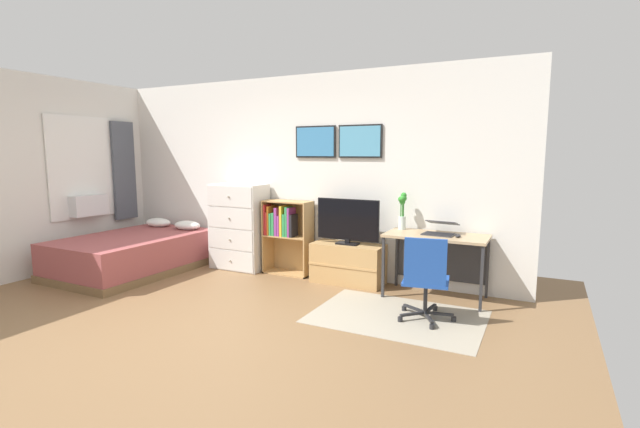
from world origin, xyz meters
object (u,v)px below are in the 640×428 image
at_px(bed, 134,253).
at_px(computer_mouse, 458,236).
at_px(laptop, 440,229).
at_px(office_chair, 426,277).
at_px(bookshelf, 285,230).
at_px(tv_stand, 348,264).
at_px(desk, 437,245).
at_px(bamboo_vase, 402,209).
at_px(dresser, 239,227).
at_px(television, 348,222).

bearing_deg(bed, computer_mouse, 9.17).
bearing_deg(laptop, office_chair, -81.83).
bearing_deg(computer_mouse, bookshelf, 175.21).
distance_m(tv_stand, desk, 1.18).
bearing_deg(computer_mouse, bamboo_vase, 161.87).
height_order(dresser, television, dresser).
relative_size(dresser, television, 1.46).
relative_size(bookshelf, desk, 0.89).
height_order(bed, laptop, laptop).
bearing_deg(bookshelf, bed, -156.29).
xyz_separation_m(laptop, bamboo_vase, (-0.48, 0.11, 0.18)).
relative_size(tv_stand, bamboo_vase, 2.06).
height_order(dresser, computer_mouse, dresser).
distance_m(bed, television, 3.09).
xyz_separation_m(television, bamboo_vase, (0.67, 0.10, 0.18)).
height_order(bookshelf, office_chair, bookshelf).
relative_size(dresser, bookshelf, 1.20).
xyz_separation_m(dresser, laptop, (2.86, -0.01, 0.19)).
bearing_deg(bed, bookshelf, 24.05).
relative_size(television, desk, 0.74).
bearing_deg(bed, office_chair, -0.71).
distance_m(dresser, bamboo_vase, 2.41).
distance_m(desk, bamboo_vase, 0.60).
height_order(bed, bookshelf, bookshelf).
distance_m(dresser, television, 1.71).
xyz_separation_m(dresser, office_chair, (2.91, -0.88, -0.15)).
relative_size(bookshelf, office_chair, 1.18).
bearing_deg(office_chair, tv_stand, 133.92).
height_order(desk, computer_mouse, computer_mouse).
distance_m(tv_stand, laptop, 1.28).
relative_size(bed, bamboo_vase, 4.56).
xyz_separation_m(bookshelf, computer_mouse, (2.34, -0.20, 0.15)).
bearing_deg(television, bamboo_vase, 8.72).
xyz_separation_m(bed, office_chair, (4.14, -0.08, 0.20)).
bearing_deg(bed, television, 15.52).
bearing_deg(television, desk, 0.49).
bearing_deg(office_chair, dresser, 153.63).
height_order(office_chair, computer_mouse, office_chair).
height_order(bookshelf, desk, bookshelf).
xyz_separation_m(bookshelf, office_chair, (2.17, -0.94, -0.15)).
relative_size(dresser, computer_mouse, 11.74).
height_order(office_chair, bamboo_vase, bamboo_vase).
bearing_deg(office_chair, bamboo_vase, 109.11).
xyz_separation_m(desk, computer_mouse, (0.25, -0.14, 0.15)).
height_order(bookshelf, bamboo_vase, bamboo_vase).
bearing_deg(laptop, dresser, -175.36).
bearing_deg(bamboo_vase, office_chair, -61.35).
bearing_deg(tv_stand, bamboo_vase, 6.86).
distance_m(office_chair, bamboo_vase, 1.23).
height_order(bed, tv_stand, bed).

